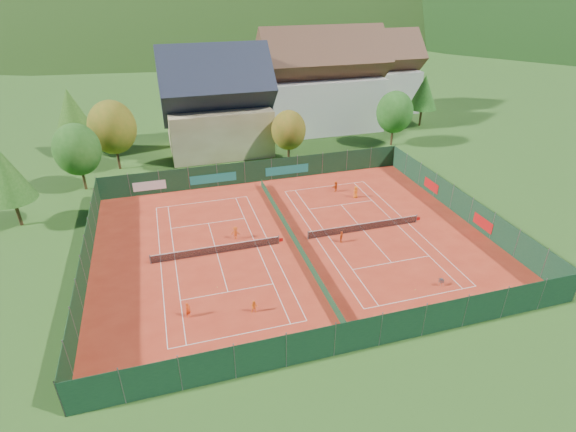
# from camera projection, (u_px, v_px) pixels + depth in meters

# --- Properties ---
(ground) EXTENTS (600.00, 600.00, 0.00)m
(ground) POSITION_uv_depth(u_px,v_px,m) (293.00, 242.00, 46.86)
(ground) COLOR #275119
(ground) RESTS_ON ground
(clay_pad) EXTENTS (40.00, 32.00, 0.01)m
(clay_pad) POSITION_uv_depth(u_px,v_px,m) (293.00, 242.00, 46.85)
(clay_pad) COLOR #B62F1A
(clay_pad) RESTS_ON ground
(court_markings_left) EXTENTS (11.03, 23.83, 0.00)m
(court_markings_left) POSITION_uv_depth(u_px,v_px,m) (217.00, 253.00, 44.86)
(court_markings_left) COLOR white
(court_markings_left) RESTS_ON ground
(court_markings_right) EXTENTS (11.03, 23.83, 0.00)m
(court_markings_right) POSITION_uv_depth(u_px,v_px,m) (364.00, 230.00, 48.84)
(court_markings_right) COLOR white
(court_markings_right) RESTS_ON ground
(tennis_net_left) EXTENTS (13.30, 0.10, 1.02)m
(tennis_net_left) POSITION_uv_depth(u_px,v_px,m) (218.00, 249.00, 44.66)
(tennis_net_left) COLOR #59595B
(tennis_net_left) RESTS_ON ground
(tennis_net_right) EXTENTS (13.30, 0.10, 1.02)m
(tennis_net_right) POSITION_uv_depth(u_px,v_px,m) (365.00, 226.00, 48.64)
(tennis_net_right) COLOR #59595B
(tennis_net_right) RESTS_ON ground
(court_divider) EXTENTS (0.03, 28.80, 1.00)m
(court_divider) POSITION_uv_depth(u_px,v_px,m) (293.00, 237.00, 46.62)
(court_divider) COLOR #153B21
(court_divider) RESTS_ON ground
(fence_north) EXTENTS (40.00, 0.10, 3.00)m
(fence_north) POSITION_uv_depth(u_px,v_px,m) (255.00, 172.00, 59.51)
(fence_north) COLOR #14371E
(fence_north) RESTS_ON ground
(fence_south) EXTENTS (40.00, 0.04, 3.00)m
(fence_south) POSITION_uv_depth(u_px,v_px,m) (358.00, 335.00, 32.66)
(fence_south) COLOR #133520
(fence_south) RESTS_ON ground
(fence_west) EXTENTS (0.04, 32.00, 3.00)m
(fence_west) POSITION_uv_depth(u_px,v_px,m) (85.00, 260.00, 41.16)
(fence_west) COLOR #133519
(fence_west) RESTS_ON ground
(fence_east) EXTENTS (0.09, 32.00, 3.00)m
(fence_east) POSITION_uv_depth(u_px,v_px,m) (461.00, 204.00, 51.17)
(fence_east) COLOR #143720
(fence_east) RESTS_ON ground
(chalet) EXTENTS (16.20, 12.00, 16.00)m
(chalet) POSITION_uv_depth(u_px,v_px,m) (217.00, 108.00, 68.20)
(chalet) COLOR beige
(chalet) RESTS_ON ground
(hotel_block_a) EXTENTS (21.60, 11.00, 17.25)m
(hotel_block_a) POSITION_uv_depth(u_px,v_px,m) (321.00, 86.00, 77.62)
(hotel_block_a) COLOR silver
(hotel_block_a) RESTS_ON ground
(hotel_block_b) EXTENTS (17.28, 10.00, 15.50)m
(hotel_block_b) POSITION_uv_depth(u_px,v_px,m) (374.00, 77.00, 88.21)
(hotel_block_b) COLOR silver
(hotel_block_b) RESTS_ON ground
(tree_west_front) EXTENTS (5.72, 5.72, 8.69)m
(tree_west_front) POSITION_uv_depth(u_px,v_px,m) (77.00, 150.00, 55.64)
(tree_west_front) COLOR #4E371B
(tree_west_front) RESTS_ON ground
(tree_west_mid) EXTENTS (6.44, 6.44, 9.78)m
(tree_west_mid) POSITION_uv_depth(u_px,v_px,m) (112.00, 127.00, 61.36)
(tree_west_mid) COLOR #462E19
(tree_west_mid) RESTS_ON ground
(tree_west_back) EXTENTS (5.60, 5.60, 10.00)m
(tree_west_back) POSITION_uv_depth(u_px,v_px,m) (71.00, 111.00, 66.28)
(tree_west_back) COLOR #4D351B
(tree_west_back) RESTS_ON ground
(tree_center) EXTENTS (5.01, 5.01, 7.60)m
(tree_center) POSITION_uv_depth(u_px,v_px,m) (289.00, 130.00, 64.62)
(tree_center) COLOR #473119
(tree_center) RESTS_ON ground
(tree_east_front) EXTENTS (5.72, 5.72, 8.69)m
(tree_east_front) POSITION_uv_depth(u_px,v_px,m) (395.00, 112.00, 70.46)
(tree_east_front) COLOR #4A301A
(tree_east_front) RESTS_ON ground
(tree_east_mid) EXTENTS (5.04, 5.04, 9.00)m
(tree_east_mid) POSITION_uv_depth(u_px,v_px,m) (424.00, 92.00, 79.37)
(tree_east_mid) COLOR #453118
(tree_east_mid) RESTS_ON ground
(tree_west_side) EXTENTS (5.04, 5.04, 9.00)m
(tree_west_side) POSITION_uv_depth(u_px,v_px,m) (6.00, 175.00, 47.09)
(tree_west_side) COLOR #4A321A
(tree_west_side) RESTS_ON ground
(tree_east_back) EXTENTS (7.15, 7.15, 10.86)m
(tree_east_back) POSITION_uv_depth(u_px,v_px,m) (364.00, 82.00, 83.78)
(tree_east_back) COLOR #432A18
(tree_east_back) RESTS_ON ground
(mountain_backdrop) EXTENTS (820.00, 530.00, 242.00)m
(mountain_backdrop) POSITION_uv_depth(u_px,v_px,m) (224.00, 94.00, 269.53)
(mountain_backdrop) COLOR black
(mountain_backdrop) RESTS_ON ground
(ball_hopper) EXTENTS (0.34, 0.34, 0.80)m
(ball_hopper) POSITION_uv_depth(u_px,v_px,m) (441.00, 281.00, 40.00)
(ball_hopper) COLOR slate
(ball_hopper) RESTS_ON ground
(loose_ball_0) EXTENTS (0.07, 0.07, 0.07)m
(loose_ball_0) POSITION_uv_depth(u_px,v_px,m) (217.00, 287.00, 40.03)
(loose_ball_0) COLOR #CCD833
(loose_ball_0) RESTS_ON ground
(loose_ball_1) EXTENTS (0.07, 0.07, 0.07)m
(loose_ball_1) POSITION_uv_depth(u_px,v_px,m) (415.00, 290.00, 39.72)
(loose_ball_1) COLOR #CCD833
(loose_ball_1) RESTS_ON ground
(player_left_near) EXTENTS (0.61, 0.57, 1.40)m
(player_left_near) POSITION_uv_depth(u_px,v_px,m) (188.00, 310.00, 36.34)
(player_left_near) COLOR #E14514
(player_left_near) RESTS_ON ground
(player_left_mid) EXTENTS (0.65, 0.56, 1.18)m
(player_left_mid) POSITION_uv_depth(u_px,v_px,m) (254.00, 307.00, 36.84)
(player_left_mid) COLOR orange
(player_left_mid) RESTS_ON ground
(player_left_far) EXTENTS (1.07, 0.82, 1.46)m
(player_left_far) POSITION_uv_depth(u_px,v_px,m) (235.00, 233.00, 47.01)
(player_left_far) COLOR #E14C14
(player_left_far) RESTS_ON ground
(player_right_near) EXTENTS (0.73, 0.77, 1.29)m
(player_right_near) POSITION_uv_depth(u_px,v_px,m) (341.00, 237.00, 46.43)
(player_right_near) COLOR #D04112
(player_right_near) RESTS_ON ground
(player_right_far_a) EXTENTS (0.89, 0.76, 1.55)m
(player_right_far_a) POSITION_uv_depth(u_px,v_px,m) (356.00, 192.00, 55.60)
(player_right_far_a) COLOR orange
(player_right_far_a) RESTS_ON ground
(player_right_far_b) EXTENTS (1.23, 1.15, 1.38)m
(player_right_far_b) POSITION_uv_depth(u_px,v_px,m) (336.00, 186.00, 57.28)
(player_right_far_b) COLOR #CE4712
(player_right_far_b) RESTS_ON ground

